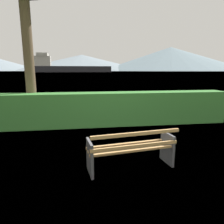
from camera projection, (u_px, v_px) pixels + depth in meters
ground_plane at (130, 167)px, 4.27m from camera, size 1400.00×1400.00×0.00m
water_surface at (82, 72)px, 301.03m from camera, size 620.00×620.00×0.00m
park_bench at (132, 149)px, 4.12m from camera, size 1.86×0.82×0.87m
hedge_row at (109, 109)px, 7.48m from camera, size 8.94×0.76×1.21m
cargo_ship_large at (64, 67)px, 205.21m from camera, size 83.53×16.71×18.55m
distant_hills at (104, 61)px, 553.96m from camera, size 831.09×449.79×62.56m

